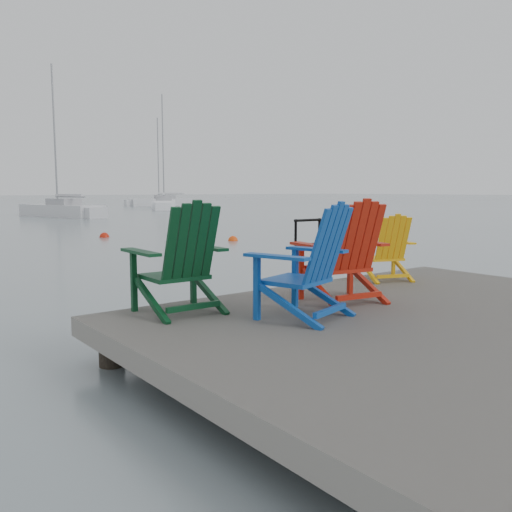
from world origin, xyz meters
TOP-DOWN VIEW (x-y plane):
  - ground at (0.00, 0.00)m, footprint 400.00×400.00m
  - dock at (0.00, 0.00)m, footprint 6.00×5.00m
  - handrail at (0.25, 2.45)m, footprint 0.48×0.04m
  - chair_green at (-2.02, 1.95)m, footprint 0.93×0.86m
  - chair_blue at (-1.12, 0.97)m, footprint 1.07×1.01m
  - chair_red at (-0.24, 1.29)m, footprint 1.03×0.97m
  - chair_yellow at (1.36, 1.99)m, footprint 0.90×0.86m
  - sailboat_near at (7.25, 34.35)m, footprint 3.69×7.72m
  - sailboat_mid at (20.29, 44.10)m, footprint 5.71×8.09m
  - sailboat_far at (25.16, 53.63)m, footprint 7.54×3.01m
  - buoy_a at (6.24, 12.70)m, footprint 0.35×0.35m
  - buoy_b at (3.19, 16.88)m, footprint 0.37×0.37m
  - buoy_c at (11.53, 25.51)m, footprint 0.32×0.32m
  - buoy_d at (8.89, 36.30)m, footprint 0.40×0.40m

SIDE VIEW (x-z plane):
  - ground at x=0.00m, z-range 0.00..0.00m
  - buoy_a at x=6.24m, z-range -0.17..0.17m
  - buoy_b at x=3.19m, z-range -0.19..0.19m
  - buoy_c at x=11.53m, z-range -0.16..0.16m
  - buoy_d at x=8.89m, z-range -0.20..0.20m
  - dock at x=0.00m, z-range -0.35..1.05m
  - sailboat_mid at x=20.29m, z-range -5.24..5.95m
  - sailboat_near at x=7.25m, z-range -4.86..5.57m
  - sailboat_far at x=25.16m, z-range -4.78..5.49m
  - chair_yellow at x=1.36m, z-range 0.50..1.44m
  - handrail at x=0.25m, z-range 0.59..1.49m
  - chair_blue at x=-1.12m, z-range 0.50..1.65m
  - chair_green at x=-2.02m, z-range 0.50..1.66m
  - chair_red at x=-0.24m, z-range 0.50..1.66m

